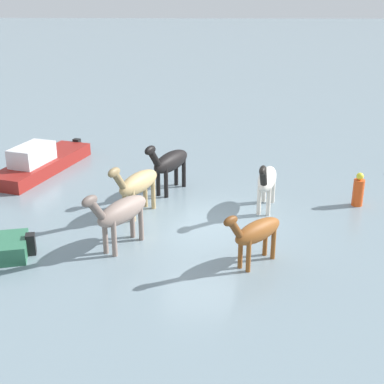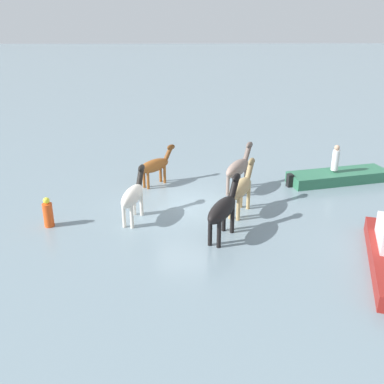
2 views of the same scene
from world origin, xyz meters
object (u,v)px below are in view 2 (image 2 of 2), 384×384
person_spotter_bow (336,159)px  buoy_channel_marker (48,213)px  horse_pinto_flank (223,209)px  horse_gray_outer (241,188)px  boat_launch_far (337,178)px  horse_chestnut_trailing (133,195)px  horse_lead (155,165)px  horse_dark_mare (238,168)px

person_spotter_bow → buoy_channel_marker: (-4.24, 11.90, -0.63)m
horse_pinto_flank → person_spotter_bow: horse_pinto_flank is taller
person_spotter_bow → horse_pinto_flank: bearing=133.3°
horse_gray_outer → boat_launch_far: size_ratio=0.48×
horse_gray_outer → boat_launch_far: (3.29, -4.93, -0.89)m
horse_chestnut_trailing → horse_gray_outer: horse_gray_outer is taller
horse_lead → horse_dark_mare: horse_dark_mare is taller
buoy_channel_marker → horse_gray_outer: bearing=-82.1°
horse_dark_mare → horse_chestnut_trailing: bearing=154.6°
boat_launch_far → person_spotter_bow: 0.99m
horse_lead → buoy_channel_marker: size_ratio=1.57×
horse_dark_mare → horse_gray_outer: size_ratio=0.99×
horse_gray_outer → horse_chestnut_trailing: bearing=124.9°
horse_chestnut_trailing → horse_pinto_flank: size_ratio=0.98×
horse_chestnut_trailing → horse_pinto_flank: 3.54m
horse_pinto_flank → person_spotter_bow: (5.28, -5.60, 0.04)m
horse_lead → horse_gray_outer: size_ratio=0.75×
horse_lead → buoy_channel_marker: (-4.12, 3.71, -0.42)m
horse_lead → horse_pinto_flank: 5.77m
horse_pinto_flank → boat_launch_far: 7.94m
boat_launch_far → horse_gray_outer: bearing=-159.5°
horse_gray_outer → buoy_channel_marker: horse_gray_outer is taller
person_spotter_bow → buoy_channel_marker: size_ratio=1.04×
horse_lead → horse_dark_mare: bearing=-58.8°
horse_chestnut_trailing → horse_dark_mare: horse_dark_mare is taller
buoy_channel_marker → horse_lead: bearing=-42.0°
person_spotter_bow → buoy_channel_marker: person_spotter_bow is taller
horse_pinto_flank → horse_lead: bearing=54.5°
horse_gray_outer → person_spotter_bow: 5.73m
horse_lead → horse_dark_mare: (-0.84, -3.63, 0.14)m
horse_lead → horse_chestnut_trailing: size_ratio=0.75×
horse_chestnut_trailing → boat_launch_far: horse_chestnut_trailing is taller
horse_lead → person_spotter_bow: 8.19m
horse_lead → person_spotter_bow: bearing=-44.8°
person_spotter_bow → horse_lead: bearing=90.9°
horse_pinto_flank → horse_gray_outer: size_ratio=1.03×
horse_lead → boat_launch_far: horse_lead is taller
person_spotter_bow → boat_launch_far: bearing=-77.3°
buoy_channel_marker → horse_dark_mare: bearing=-66.0°
horse_chestnut_trailing → person_spotter_bow: horse_chestnut_trailing is taller
horse_lead → horse_dark_mare: 3.73m
horse_dark_mare → horse_lead: bearing=107.9°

